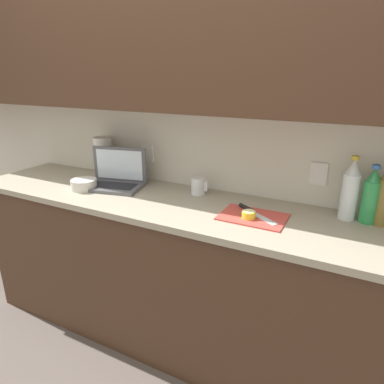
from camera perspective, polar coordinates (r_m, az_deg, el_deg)
name	(u,v)px	position (r m, az deg, el deg)	size (l,w,h in m)	color
ground_plane	(171,334)	(2.43, -3.53, -22.59)	(12.00, 12.00, 0.00)	#564C47
wall_back	(186,84)	(2.00, -1.04, 17.56)	(5.20, 0.38, 2.60)	silver
counter_unit	(167,270)	(2.15, -4.27, -12.81)	(2.58, 0.60, 0.94)	#472D1E
laptop	(116,178)	(2.20, -12.56, 2.35)	(0.39, 0.30, 0.24)	#515156
cutting_board	(253,217)	(1.73, 10.11, -4.10)	(0.32, 0.23, 0.01)	#D1473D
knife	(251,211)	(1.77, 9.79, -3.09)	(0.24, 0.17, 0.02)	silver
lemon_half_cut	(249,215)	(1.69, 9.43, -3.72)	(0.07, 0.07, 0.04)	yellow
bottle_green_soda	(350,191)	(1.81, 24.86, 0.22)	(0.08, 0.08, 0.32)	silver
bottle_oil_tall	(371,196)	(1.81, 27.68, -0.67)	(0.08, 0.08, 0.28)	#2D934C
measuring_cup	(198,186)	(2.01, 1.03, 1.01)	(0.10, 0.08, 0.10)	silver
bowl_white	(84,184)	(2.20, -17.56, 1.22)	(0.16, 0.16, 0.06)	beige
paper_towel_roll	(104,157)	(2.43, -14.50, 5.69)	(0.13, 0.13, 0.27)	white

